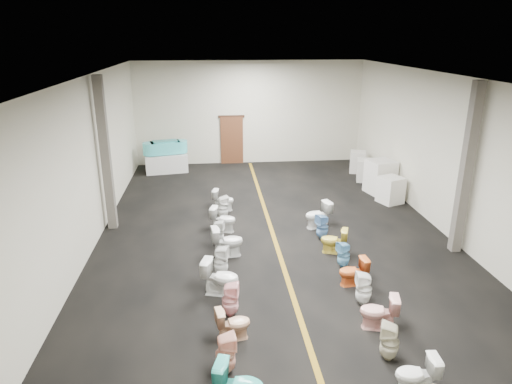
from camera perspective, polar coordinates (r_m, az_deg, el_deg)
floor at (r=13.40m, az=2.13°, el=-5.29°), size 16.00×16.00×0.00m
ceiling at (r=12.25m, az=2.39°, el=14.25°), size 16.00×16.00×0.00m
wall_back at (r=20.43m, az=-0.83°, el=9.85°), size 10.00×0.00×10.00m
wall_front at (r=5.51m, az=14.16°, el=-18.11°), size 10.00×0.00×10.00m
wall_left at (r=12.96m, az=-20.26°, el=3.23°), size 0.00×16.00×16.00m
wall_right at (r=14.20m, az=22.72°, el=4.24°), size 0.00×16.00×16.00m
aisle_stripe at (r=13.40m, az=2.13°, el=-5.28°), size 0.12×15.60×0.01m
back_door at (r=20.55m, az=-3.04°, el=6.47°), size 1.00×0.10×2.10m
door_frame at (r=20.35m, az=-3.09°, el=9.41°), size 1.15×0.08×0.10m
column_left at (r=13.84m, az=-18.29°, el=4.40°), size 0.25×0.25×4.50m
column_right at (r=12.82m, az=24.78°, el=2.48°), size 0.25×0.25×4.50m
display_table at (r=19.71m, az=-11.14°, el=3.59°), size 1.84×1.13×0.77m
bathtub at (r=19.55m, az=-11.27°, el=5.53°), size 1.82×0.97×0.55m
appliance_crate_a at (r=16.40m, az=16.48°, el=0.25°), size 0.93×0.93×0.92m
appliance_crate_b at (r=17.28m, az=15.27°, el=1.86°), size 1.08×1.08×1.22m
appliance_crate_c at (r=18.65m, az=13.67°, el=2.66°), size 0.94×0.94×0.85m
appliance_crate_d at (r=19.72m, az=12.58°, el=3.70°), size 0.79×0.79×0.90m
toilet_left_1 at (r=8.26m, az=-3.83°, el=-19.55°), size 0.39×0.39×0.76m
toilet_left_2 at (r=9.01m, az=-2.88°, el=-16.11°), size 0.72×0.49×0.67m
toilet_left_3 at (r=9.64m, az=-3.24°, el=-13.26°), size 0.40×0.39×0.76m
toilet_left_4 at (r=10.35m, az=-4.45°, el=-10.59°), size 0.91×0.68×0.83m
toilet_left_5 at (r=11.10m, az=-4.42°, el=-8.61°), size 0.43×0.43×0.76m
toilet_left_6 at (r=11.99m, az=-3.60°, el=-6.19°), size 0.87×0.57×0.83m
toilet_left_7 at (r=12.70m, az=-4.73°, el=-5.05°), size 0.39×0.38×0.70m
toilet_left_8 at (r=13.49m, az=-4.12°, el=-3.43°), size 0.83×0.61×0.75m
toilet_left_9 at (r=14.38m, az=-4.19°, el=-1.96°), size 0.43×0.42×0.76m
toilet_left_10 at (r=15.12m, az=-4.10°, el=-0.99°), size 0.76×0.55×0.70m
toilet_right_1 at (r=8.31m, az=19.42°, el=-20.76°), size 0.70×0.43×0.70m
toilet_right_2 at (r=8.84m, az=16.36°, el=-17.51°), size 0.45×0.44×0.74m
toilet_right_3 at (r=9.56m, az=15.10°, el=-14.29°), size 0.81×0.58×0.75m
toilet_right_4 at (r=10.25m, az=13.32°, el=-11.66°), size 0.38×0.37×0.76m
toilet_right_5 at (r=10.93m, az=12.05°, el=-9.72°), size 0.69×0.43×0.68m
toilet_right_6 at (r=11.66m, az=10.90°, el=-7.71°), size 0.40×0.40×0.69m
toilet_right_7 at (r=12.33m, az=9.71°, el=-6.01°), size 0.79×0.61×0.71m
toilet_right_8 at (r=13.09m, az=8.30°, el=-4.32°), size 0.44×0.44×0.75m
toilet_right_9 at (r=13.83m, az=7.75°, el=-2.86°), size 0.88×0.65×0.80m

